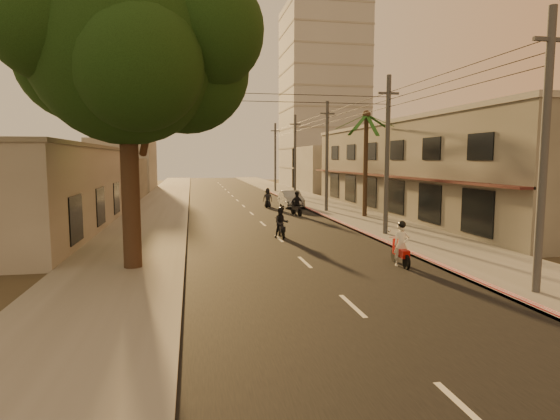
# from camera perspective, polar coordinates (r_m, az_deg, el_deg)

# --- Properties ---
(ground) EXTENTS (160.00, 160.00, 0.00)m
(ground) POSITION_cam_1_polar(r_m,az_deg,el_deg) (18.08, 4.56, -7.78)
(ground) COLOR #383023
(ground) RESTS_ON ground
(road) EXTENTS (10.00, 140.00, 0.02)m
(road) POSITION_cam_1_polar(r_m,az_deg,el_deg) (37.47, -3.48, -0.44)
(road) COLOR black
(road) RESTS_ON ground
(sidewalk_right) EXTENTS (5.00, 140.00, 0.12)m
(sidewalk_right) POSITION_cam_1_polar(r_m,az_deg,el_deg) (39.10, 7.49, -0.12)
(sidewalk_right) COLOR slate
(sidewalk_right) RESTS_ON ground
(sidewalk_left) EXTENTS (5.00, 140.00, 0.12)m
(sidewalk_left) POSITION_cam_1_polar(r_m,az_deg,el_deg) (37.28, -14.99, -0.60)
(sidewalk_left) COLOR slate
(sidewalk_left) RESTS_ON ground
(curb_stripe) EXTENTS (0.20, 60.00, 0.20)m
(curb_stripe) POSITION_cam_1_polar(r_m,az_deg,el_deg) (33.65, 6.25, -1.07)
(curb_stripe) COLOR #B1121E
(curb_stripe) RESTS_ON ground
(shophouse_row) EXTENTS (8.80, 34.20, 7.30)m
(shophouse_row) POSITION_cam_1_polar(r_m,az_deg,el_deg) (39.57, 17.43, 4.93)
(shophouse_row) COLOR gray
(shophouse_row) RESTS_ON ground
(left_building) EXTENTS (8.20, 24.20, 5.20)m
(left_building) POSITION_cam_1_polar(r_m,az_deg,el_deg) (32.35, -27.46, 2.41)
(left_building) COLOR #ACA69B
(left_building) RESTS_ON ground
(distant_tower) EXTENTS (12.10, 12.10, 28.00)m
(distant_tower) POSITION_cam_1_polar(r_m,az_deg,el_deg) (76.39, 5.24, 13.49)
(distant_tower) COLOR #B7B5B2
(distant_tower) RESTS_ON ground
(broadleaf_tree) EXTENTS (9.60, 8.70, 12.10)m
(broadleaf_tree) POSITION_cam_1_polar(r_m,az_deg,el_deg) (19.60, -17.07, 18.05)
(broadleaf_tree) COLOR black
(broadleaf_tree) RESTS_ON ground
(palm_tree) EXTENTS (5.00, 5.00, 8.20)m
(palm_tree) POSITION_cam_1_polar(r_m,az_deg,el_deg) (35.37, 10.49, 10.66)
(palm_tree) COLOR black
(palm_tree) RESTS_ON ground
(utility_poles) EXTENTS (1.20, 48.26, 9.00)m
(utility_poles) POSITION_cam_1_polar(r_m,az_deg,el_deg) (38.54, 5.77, 9.45)
(utility_poles) COLOR #38383A
(utility_poles) RESTS_ON ground
(filler_right) EXTENTS (8.00, 14.00, 6.00)m
(filler_right) POSITION_cam_1_polar(r_m,az_deg,el_deg) (64.68, 6.11, 5.02)
(filler_right) COLOR #ACA69B
(filler_right) RESTS_ON ground
(filler_left_near) EXTENTS (8.00, 14.00, 4.40)m
(filler_left_near) POSITION_cam_1_polar(r_m,az_deg,el_deg) (51.82, -21.10, 3.45)
(filler_left_near) COLOR #ACA69B
(filler_left_near) RESTS_ON ground
(filler_left_far) EXTENTS (8.00, 14.00, 7.00)m
(filler_left_far) POSITION_cam_1_polar(r_m,az_deg,el_deg) (69.56, -18.48, 5.23)
(filler_left_far) COLOR #ACA69B
(filler_left_far) RESTS_ON ground
(scooter_red) EXTENTS (0.75, 1.92, 1.88)m
(scooter_red) POSITION_cam_1_polar(r_m,az_deg,el_deg) (19.78, 14.55, -4.30)
(scooter_red) COLOR black
(scooter_red) RESTS_ON ground
(scooter_mid_a) EXTENTS (0.82, 1.79, 1.76)m
(scooter_mid_a) POSITION_cam_1_polar(r_m,az_deg,el_deg) (25.99, 0.15, -1.67)
(scooter_mid_a) COLOR black
(scooter_mid_a) RESTS_ON ground
(scooter_mid_b) EXTENTS (1.21, 1.91, 1.90)m
(scooter_mid_b) POSITION_cam_1_polar(r_m,az_deg,el_deg) (36.13, 2.05, 0.67)
(scooter_mid_b) COLOR black
(scooter_mid_b) RESTS_ON ground
(scooter_far_a) EXTENTS (1.10, 1.77, 1.78)m
(scooter_far_a) POSITION_cam_1_polar(r_m,az_deg,el_deg) (41.95, -1.52, 1.39)
(scooter_far_a) COLOR black
(scooter_far_a) RESTS_ON ground
(parked_car) EXTENTS (1.66, 4.58, 1.50)m
(parked_car) POSITION_cam_1_polar(r_m,az_deg,el_deg) (42.33, 1.32, 1.36)
(parked_car) COLOR gray
(parked_car) RESTS_ON ground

